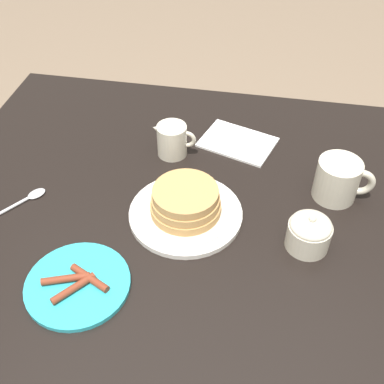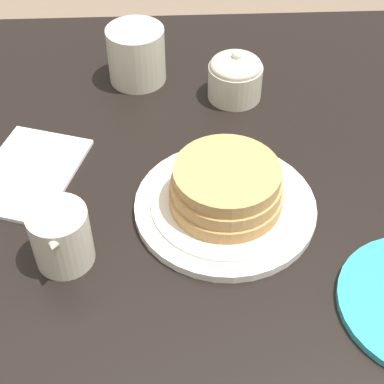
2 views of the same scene
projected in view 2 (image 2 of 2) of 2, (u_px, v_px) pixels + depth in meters
name	position (u px, v px, depth m)	size (l,w,h in m)	color
dining_table	(208.00, 282.00, 0.85)	(1.10, 0.97, 0.72)	black
pancake_plate	(226.00, 195.00, 0.76)	(0.24, 0.24, 0.07)	white
coffee_mug	(136.00, 53.00, 0.97)	(0.13, 0.09, 0.09)	beige
creamer_pitcher	(61.00, 236.00, 0.70)	(0.11, 0.07, 0.09)	beige
sugar_bowl	(235.00, 76.00, 0.94)	(0.09, 0.09, 0.08)	beige
napkin	(28.00, 173.00, 0.83)	(0.21, 0.17, 0.01)	white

